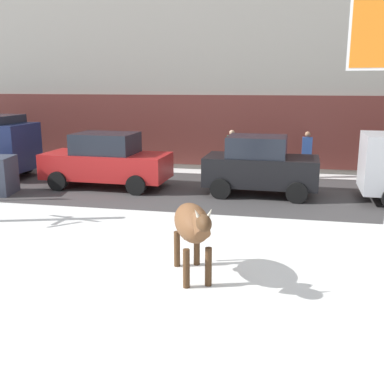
{
  "coord_description": "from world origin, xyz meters",
  "views": [
    {
      "loc": [
        2.45,
        -7.48,
        3.47
      ],
      "look_at": [
        0.41,
        2.31,
        1.1
      ],
      "focal_mm": 43.26,
      "sensor_mm": 36.0,
      "label": 1
    }
  ],
  "objects_px": {
    "cow_brown": "(193,225)",
    "pedestrian_near_billboard": "(307,154)",
    "car_black_hatchback": "(260,166)",
    "car_red_sedan": "(106,161)",
    "pedestrian_by_cars": "(232,152)"
  },
  "relations": [
    {
      "from": "cow_brown",
      "to": "pedestrian_near_billboard",
      "type": "height_order",
      "value": "pedestrian_near_billboard"
    },
    {
      "from": "car_black_hatchback",
      "to": "pedestrian_near_billboard",
      "type": "distance_m",
      "value": 3.4
    },
    {
      "from": "cow_brown",
      "to": "car_black_hatchback",
      "type": "distance_m",
      "value": 6.77
    },
    {
      "from": "cow_brown",
      "to": "car_red_sedan",
      "type": "distance_m",
      "value": 8.06
    },
    {
      "from": "cow_brown",
      "to": "pedestrian_by_cars",
      "type": "relative_size",
      "value": 1.1
    },
    {
      "from": "car_black_hatchback",
      "to": "pedestrian_by_cars",
      "type": "distance_m",
      "value": 3.3
    },
    {
      "from": "cow_brown",
      "to": "pedestrian_near_billboard",
      "type": "bearing_deg",
      "value": 76.78
    },
    {
      "from": "cow_brown",
      "to": "car_black_hatchback",
      "type": "height_order",
      "value": "car_black_hatchback"
    },
    {
      "from": "cow_brown",
      "to": "car_red_sedan",
      "type": "xyz_separation_m",
      "value": [
        -4.37,
        6.77,
        -0.09
      ]
    },
    {
      "from": "cow_brown",
      "to": "car_black_hatchback",
      "type": "xyz_separation_m",
      "value": [
        0.77,
        6.73,
        -0.07
      ]
    },
    {
      "from": "car_red_sedan",
      "to": "pedestrian_near_billboard",
      "type": "distance_m",
      "value": 7.31
    },
    {
      "from": "cow_brown",
      "to": "pedestrian_by_cars",
      "type": "xyz_separation_m",
      "value": [
        -0.5,
        9.77,
        -0.11
      ]
    },
    {
      "from": "car_black_hatchback",
      "to": "pedestrian_by_cars",
      "type": "relative_size",
      "value": 2.05
    },
    {
      "from": "cow_brown",
      "to": "car_red_sedan",
      "type": "bearing_deg",
      "value": 122.86
    },
    {
      "from": "pedestrian_near_billboard",
      "to": "pedestrian_by_cars",
      "type": "xyz_separation_m",
      "value": [
        -2.8,
        0.0,
        0.0
      ]
    }
  ]
}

